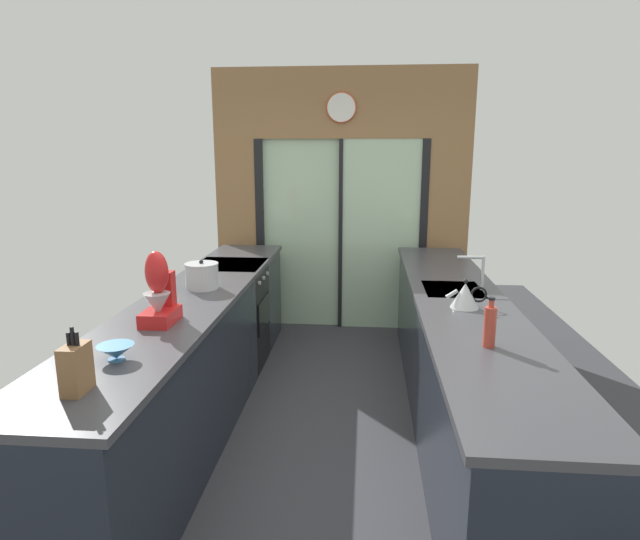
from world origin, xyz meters
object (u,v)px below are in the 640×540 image
(mixing_bowl, at_px, (116,352))
(stand_mixer, at_px, (159,296))
(kettle, at_px, (465,295))
(oven_range, at_px, (231,315))
(stock_pot, at_px, (202,276))
(soap_bottle, at_px, (490,326))
(knife_block, at_px, (76,368))

(mixing_bowl, bearing_deg, stand_mixer, 90.00)
(mixing_bowl, relative_size, kettle, 0.68)
(stand_mixer, distance_m, kettle, 1.84)
(oven_range, height_order, mixing_bowl, mixing_bowl)
(mixing_bowl, relative_size, stock_pot, 0.73)
(stock_pot, height_order, soap_bottle, soap_bottle)
(knife_block, distance_m, stock_pot, 1.67)
(kettle, bearing_deg, mixing_bowl, -150.37)
(stock_pot, bearing_deg, knife_block, -90.00)
(knife_block, bearing_deg, mixing_bowl, 90.00)
(oven_range, distance_m, soap_bottle, 2.64)
(knife_block, bearing_deg, soap_bottle, 20.61)
(mixing_bowl, xyz_separation_m, kettle, (1.78, 1.01, 0.04))
(oven_range, distance_m, kettle, 2.21)
(stand_mixer, xyz_separation_m, stock_pot, (-0.00, 0.78, -0.07))
(mixing_bowl, height_order, stand_mixer, stand_mixer)
(mixing_bowl, xyz_separation_m, soap_bottle, (1.78, 0.33, 0.07))
(oven_range, bearing_deg, mixing_bowl, -89.51)
(mixing_bowl, relative_size, knife_block, 0.62)
(oven_range, relative_size, stock_pot, 3.88)
(mixing_bowl, relative_size, stand_mixer, 0.41)
(mixing_bowl, distance_m, stand_mixer, 0.57)
(kettle, bearing_deg, soap_bottle, -90.14)
(stock_pot, relative_size, kettle, 0.93)
(mixing_bowl, height_order, kettle, kettle)
(kettle, bearing_deg, stock_pot, 169.69)
(oven_range, xyz_separation_m, kettle, (1.80, -1.16, 0.54))
(stand_mixer, height_order, soap_bottle, stand_mixer)
(knife_block, height_order, stand_mixer, stand_mixer)
(knife_block, xyz_separation_m, stand_mixer, (-0.00, 0.89, 0.06))
(kettle, bearing_deg, knife_block, -142.83)
(oven_range, distance_m, stock_pot, 1.00)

